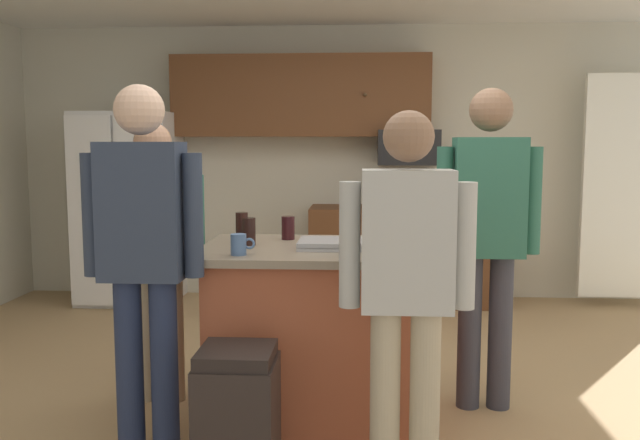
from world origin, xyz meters
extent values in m
plane|color=tan|center=(0.00, 0.00, 0.00)|extent=(7.04, 7.04, 0.00)
cube|color=beige|center=(0.00, 2.80, 1.30)|extent=(6.40, 0.10, 2.60)
cube|color=white|center=(2.60, 2.40, 1.10)|extent=(0.90, 0.06, 2.00)
cube|color=brown|center=(-0.40, 2.60, 1.92)|extent=(2.40, 0.35, 0.75)
sphere|color=#4C3823|center=(0.20, 2.41, 1.93)|extent=(0.04, 0.04, 0.04)
cube|color=brown|center=(0.60, 2.48, 0.45)|extent=(1.80, 0.60, 0.90)
sphere|color=#4C3823|center=(1.05, 2.17, 0.45)|extent=(0.04, 0.04, 0.04)
cube|color=white|center=(-2.00, 2.40, 0.89)|extent=(0.87, 0.70, 1.77)
cube|color=white|center=(-2.22, 2.03, 0.89)|extent=(0.41, 0.04, 1.69)
cube|color=white|center=(-1.78, 2.03, 0.89)|extent=(0.41, 0.04, 1.69)
cylinder|color=#B2B2B7|center=(-2.00, 2.00, 0.97)|extent=(0.02, 0.02, 0.35)
cube|color=black|center=(0.60, 2.50, 1.45)|extent=(0.56, 0.40, 0.32)
cube|color=#AD5638|center=(-0.06, -0.23, 0.45)|extent=(1.09, 0.76, 0.90)
cube|color=gray|center=(-0.06, -0.23, 0.92)|extent=(1.23, 0.90, 0.04)
cylinder|color=tan|center=(0.28, -0.94, 0.39)|extent=(0.13, 0.13, 0.79)
cylinder|color=tan|center=(0.45, -0.94, 0.39)|extent=(0.13, 0.13, 0.79)
cube|color=#B7B7B2|center=(0.36, -0.94, 1.08)|extent=(0.38, 0.22, 0.59)
sphere|color=#8C664C|center=(0.36, -0.94, 1.52)|extent=(0.21, 0.21, 0.21)
cylinder|color=#B7B7B2|center=(0.12, -0.94, 1.06)|extent=(0.09, 0.09, 0.53)
cylinder|color=#B7B7B2|center=(0.60, -0.94, 1.06)|extent=(0.09, 0.09, 0.53)
cylinder|color=tan|center=(-1.08, -0.03, 0.39)|extent=(0.13, 0.13, 0.78)
cylinder|color=tan|center=(-0.91, -0.03, 0.39)|extent=(0.13, 0.13, 0.78)
cube|color=#2D6651|center=(-1.00, -0.03, 1.07)|extent=(0.38, 0.22, 0.58)
sphere|color=tan|center=(-1.00, -0.03, 1.50)|extent=(0.21, 0.21, 0.21)
cylinder|color=#2D6651|center=(-1.24, -0.03, 1.05)|extent=(0.09, 0.09, 0.53)
cylinder|color=#2D6651|center=(-0.76, -0.03, 1.05)|extent=(0.09, 0.09, 0.53)
cylinder|color=#232D4C|center=(-0.93, -0.69, 0.43)|extent=(0.13, 0.13, 0.85)
cylinder|color=#232D4C|center=(-0.76, -0.69, 0.43)|extent=(0.13, 0.13, 0.85)
cube|color=#2D384C|center=(-0.84, -0.69, 1.17)|extent=(0.38, 0.22, 0.64)
sphere|color=beige|center=(-0.84, -0.69, 1.64)|extent=(0.23, 0.23, 0.23)
cylinder|color=#2D384C|center=(-1.08, -0.69, 1.16)|extent=(0.09, 0.09, 0.58)
cylinder|color=#2D384C|center=(-0.60, -0.69, 1.16)|extent=(0.09, 0.09, 0.58)
cylinder|color=#383842|center=(0.78, -0.02, 0.43)|extent=(0.13, 0.13, 0.87)
cylinder|color=#383842|center=(0.95, -0.02, 0.43)|extent=(0.13, 0.13, 0.87)
cube|color=#2D6651|center=(0.87, -0.02, 1.19)|extent=(0.38, 0.22, 0.65)
sphere|color=#8C664C|center=(0.87, -0.02, 1.67)|extent=(0.24, 0.24, 0.24)
cylinder|color=#2D6651|center=(0.63, -0.02, 1.18)|extent=(0.09, 0.09, 0.59)
cylinder|color=#2D6651|center=(1.11, -0.02, 1.18)|extent=(0.09, 0.09, 0.59)
cylinder|color=white|center=(0.39, 0.07, 1.00)|extent=(0.09, 0.09, 0.11)
torus|color=white|center=(0.45, 0.07, 1.00)|extent=(0.06, 0.01, 0.06)
cylinder|color=black|center=(-0.43, -0.20, 1.02)|extent=(0.07, 0.07, 0.15)
cylinder|color=black|center=(-0.48, -0.11, 1.03)|extent=(0.07, 0.07, 0.17)
cylinder|color=#4C6B99|center=(-0.43, -0.52, 1.00)|extent=(0.08, 0.08, 0.10)
torus|color=#4C6B99|center=(-0.37, -0.52, 1.00)|extent=(0.06, 0.01, 0.06)
cylinder|color=#321216|center=(-0.24, 0.03, 1.01)|extent=(0.07, 0.07, 0.13)
cylinder|color=black|center=(0.11, -0.52, 1.03)|extent=(0.07, 0.07, 0.17)
cylinder|color=black|center=(0.39, -0.18, 1.01)|extent=(0.06, 0.06, 0.12)
cube|color=#B7B7BC|center=(0.07, -0.27, 0.95)|extent=(0.44, 0.30, 0.02)
cube|color=#A8A8AD|center=(0.07, -0.27, 0.97)|extent=(0.44, 0.30, 0.02)
cube|color=black|center=(-0.36, -0.96, 0.28)|extent=(0.34, 0.34, 0.55)
cube|color=black|center=(-0.36, -0.96, 0.58)|extent=(0.32, 0.32, 0.06)
camera|label=1|loc=(0.17, -3.72, 1.49)|focal=37.51mm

